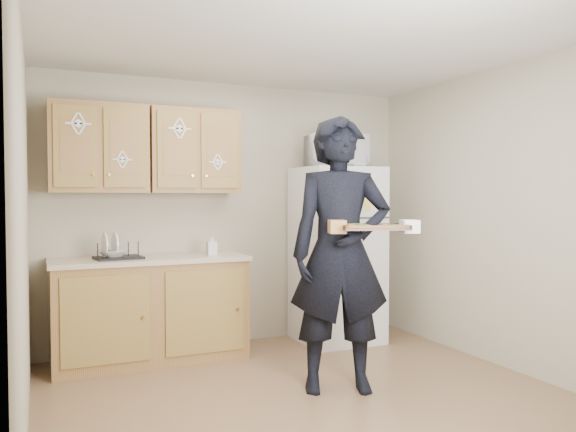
{
  "coord_description": "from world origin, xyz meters",
  "views": [
    {
      "loc": [
        -1.72,
        -3.39,
        1.42
      ],
      "look_at": [
        -0.01,
        0.45,
        1.27
      ],
      "focal_mm": 35.0,
      "sensor_mm": 36.0,
      "label": 1
    }
  ],
  "objects_px": {
    "person": "(340,254)",
    "microwave": "(336,151)",
    "baking_tray": "(373,228)",
    "dish_rack": "(118,250)",
    "refrigerator": "(337,254)"
  },
  "relations": [
    {
      "from": "baking_tray",
      "to": "dish_rack",
      "type": "xyz_separation_m",
      "value": [
        -1.5,
        1.54,
        -0.23
      ]
    },
    {
      "from": "person",
      "to": "microwave",
      "type": "distance_m",
      "value": 1.61
    },
    {
      "from": "baking_tray",
      "to": "dish_rack",
      "type": "bearing_deg",
      "value": 153.74
    },
    {
      "from": "person",
      "to": "microwave",
      "type": "height_order",
      "value": "microwave"
    },
    {
      "from": "refrigerator",
      "to": "dish_rack",
      "type": "xyz_separation_m",
      "value": [
        -2.07,
        0.0,
        0.12
      ]
    },
    {
      "from": "dish_rack",
      "to": "refrigerator",
      "type": "bearing_deg",
      "value": -0.08
    },
    {
      "from": "dish_rack",
      "to": "microwave",
      "type": "bearing_deg",
      "value": -1.49
    },
    {
      "from": "person",
      "to": "baking_tray",
      "type": "xyz_separation_m",
      "value": [
        0.1,
        -0.28,
        0.2
      ]
    },
    {
      "from": "baking_tray",
      "to": "microwave",
      "type": "relative_size",
      "value": 0.8
    },
    {
      "from": "microwave",
      "to": "refrigerator",
      "type": "bearing_deg",
      "value": 64.07
    },
    {
      "from": "baking_tray",
      "to": "microwave",
      "type": "height_order",
      "value": "microwave"
    },
    {
      "from": "dish_rack",
      "to": "baking_tray",
      "type": "bearing_deg",
      "value": -45.78
    },
    {
      "from": "person",
      "to": "dish_rack",
      "type": "relative_size",
      "value": 5.4
    },
    {
      "from": "person",
      "to": "baking_tray",
      "type": "height_order",
      "value": "person"
    },
    {
      "from": "person",
      "to": "microwave",
      "type": "xyz_separation_m",
      "value": [
        0.63,
        1.21,
        0.85
      ]
    }
  ]
}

